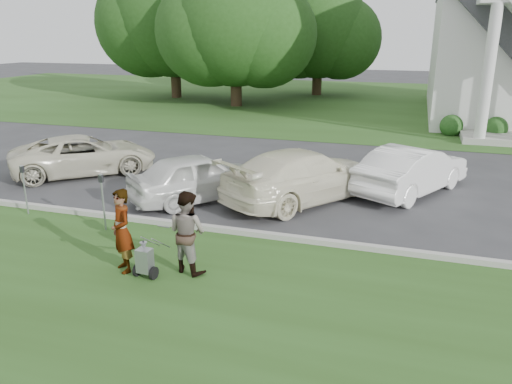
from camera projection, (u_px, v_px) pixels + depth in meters
The scene contains 16 objects.
ground at pixel (238, 244), 11.94m from camera, with size 120.00×120.00×0.00m, color #333335.
grass_strip at pixel (184, 306), 9.22m from camera, with size 80.00×7.00×0.01m, color #294919.
church_lawn at pixel (362, 101), 36.42m from camera, with size 80.00×30.00×0.01m, color #294919.
curb at pixel (246, 233), 12.42m from camera, with size 80.00×0.18×0.15m, color #9E9E93.
tree_left at pixel (235, 28), 32.64m from camera, with size 10.63×8.40×9.71m.
tree_far at pixel (173, 20), 36.92m from camera, with size 11.64×9.20×10.73m.
tree_back at pixel (319, 34), 38.85m from camera, with size 9.61×7.60×8.89m.
striping_cart at pixel (145, 261), 10.20m from camera, with size 0.48×0.94×0.86m.
person_left at pixel (122, 232), 10.33m from camera, with size 0.65×0.43×1.79m, color #999999.
person_right at pixel (187, 232), 10.32m from camera, with size 0.86×0.67×1.76m, color #999999.
parking_meter_near at pixel (103, 195), 12.48m from camera, with size 0.11×0.10×1.50m.
parking_meter_far at pixel (24, 184), 13.61m from camera, with size 0.10×0.09×1.40m.
car_a at pixel (84, 155), 17.67m from camera, with size 2.27×4.93×1.37m, color beige.
car_b at pixel (198, 177), 14.89m from camera, with size 1.69×4.20×1.43m, color silver.
car_c at pixel (303, 175), 14.83m from camera, with size 2.17×5.34×1.55m, color white.
car_d at pixel (412, 170), 15.53m from camera, with size 1.58×4.53×1.49m, color white.
Camera 1 is at (3.75, -10.34, 4.84)m, focal length 35.00 mm.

